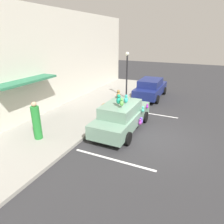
% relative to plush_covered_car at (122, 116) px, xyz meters
% --- Properties ---
extents(ground_plane, '(60.00, 60.00, 0.00)m').
position_rel_plush_covered_car_xyz_m(ground_plane, '(-0.32, -1.76, -0.80)').
color(ground_plane, '#2D2D30').
extents(sidewalk, '(24.00, 4.00, 0.15)m').
position_rel_plush_covered_car_xyz_m(sidewalk, '(-0.32, 3.24, -0.73)').
color(sidewalk, gray).
rests_on(sidewalk, ground).
extents(storefront_building, '(24.00, 1.25, 6.40)m').
position_rel_plush_covered_car_xyz_m(storefront_building, '(-0.33, 5.38, 2.39)').
color(storefront_building, beige).
rests_on(storefront_building, ground).
extents(parking_stripe_front, '(0.12, 3.60, 0.01)m').
position_rel_plush_covered_car_xyz_m(parking_stripe_front, '(2.95, -0.76, -0.80)').
color(parking_stripe_front, silver).
rests_on(parking_stripe_front, ground).
extents(parking_stripe_rear, '(0.12, 3.60, 0.01)m').
position_rel_plush_covered_car_xyz_m(parking_stripe_rear, '(-2.76, -0.76, -0.80)').
color(parking_stripe_rear, silver).
rests_on(parking_stripe_rear, ground).
extents(plush_covered_car, '(4.60, 2.02, 2.14)m').
position_rel_plush_covered_car_xyz_m(plush_covered_car, '(0.00, 0.00, 0.00)').
color(plush_covered_car, gray).
rests_on(plush_covered_car, ground).
extents(parked_sedan_behind, '(4.36, 1.97, 1.54)m').
position_rel_plush_covered_car_xyz_m(parked_sedan_behind, '(6.49, 0.16, -0.01)').
color(parked_sedan_behind, navy).
rests_on(parked_sedan_behind, ground).
extents(teddy_bear_on_sidewalk, '(0.39, 0.33, 0.75)m').
position_rel_plush_covered_car_xyz_m(teddy_bear_on_sidewalk, '(1.13, 1.68, -0.31)').
color(teddy_bear_on_sidewalk, '#9E723D').
rests_on(teddy_bear_on_sidewalk, sidewalk).
extents(street_lamp_post, '(0.28, 0.28, 3.50)m').
position_rel_plush_covered_car_xyz_m(street_lamp_post, '(5.15, 1.74, 1.52)').
color(street_lamp_post, black).
rests_on(street_lamp_post, sidewalk).
extents(pedestrian_near_shopfront, '(0.38, 0.38, 1.84)m').
position_rel_plush_covered_car_xyz_m(pedestrian_near_shopfront, '(-2.85, 3.15, 0.20)').
color(pedestrian_near_shopfront, '#247C31').
rests_on(pedestrian_near_shopfront, sidewalk).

